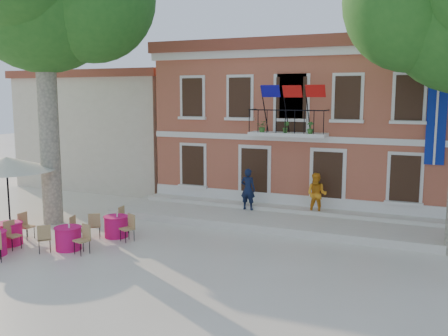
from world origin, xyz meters
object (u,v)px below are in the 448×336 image
(pedestrian_orange, at_px, (317,194))
(cafe_table_2, at_px, (10,233))
(cafe_table_3, at_px, (116,225))
(cafe_table_0, at_px, (68,237))
(patio_umbrella, at_px, (6,164))
(pedestrian_navy, at_px, (248,189))

(pedestrian_orange, relative_size, cafe_table_2, 0.89)
(cafe_table_2, relative_size, cafe_table_3, 1.04)
(pedestrian_orange, xyz_separation_m, cafe_table_2, (-8.99, -7.16, -0.74))
(cafe_table_0, relative_size, cafe_table_3, 0.97)
(patio_umbrella, height_order, cafe_table_3, patio_umbrella)
(pedestrian_navy, bearing_deg, cafe_table_0, 61.01)
(patio_umbrella, xyz_separation_m, pedestrian_orange, (10.94, 5.30, -1.30))
(cafe_table_2, bearing_deg, pedestrian_orange, 38.52)
(patio_umbrella, xyz_separation_m, cafe_table_3, (4.75, 0.38, -2.04))
(pedestrian_orange, xyz_separation_m, cafe_table_3, (-6.19, -4.92, -0.73))
(cafe_table_0, height_order, cafe_table_2, same)
(patio_umbrella, relative_size, cafe_table_3, 1.98)
(patio_umbrella, distance_m, cafe_table_3, 5.18)
(pedestrian_navy, distance_m, pedestrian_orange, 2.90)
(cafe_table_3, bearing_deg, pedestrian_navy, 55.45)
(patio_umbrella, bearing_deg, pedestrian_orange, 25.86)
(pedestrian_navy, xyz_separation_m, cafe_table_0, (-3.87, -6.66, -0.75))
(pedestrian_navy, distance_m, cafe_table_2, 9.33)
(cafe_table_0, xyz_separation_m, cafe_table_3, (0.57, 1.88, 0.00))
(pedestrian_orange, distance_m, cafe_table_2, 11.52)
(cafe_table_0, bearing_deg, pedestrian_orange, 45.16)
(cafe_table_3, bearing_deg, pedestrian_orange, 38.49)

